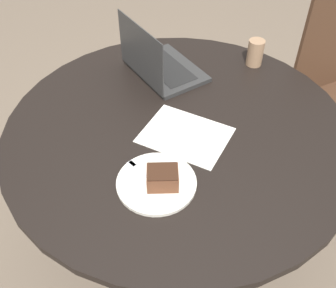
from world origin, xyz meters
TOP-DOWN VIEW (x-y plane):
  - ground_plane at (0.00, 0.00)m, footprint 12.00×12.00m
  - dining_table at (0.00, 0.00)m, footprint 1.25×1.25m
  - chair at (0.75, 0.54)m, footprint 0.58×0.58m
  - paper_document at (0.03, -0.05)m, footprint 0.36×0.32m
  - plate at (-0.05, -0.28)m, footprint 0.25×0.25m
  - cake_slice at (-0.03, -0.29)m, footprint 0.10×0.08m
  - fork at (-0.10, -0.25)m, footprint 0.14×0.13m
  - coffee_glass at (0.30, 0.42)m, footprint 0.07×0.07m
  - laptop at (-0.09, 0.32)m, footprint 0.39×0.40m

SIDE VIEW (x-z plane):
  - ground_plane at x=0.00m, z-range 0.00..0.00m
  - chair at x=0.75m, z-range 0.01..1.02m
  - dining_table at x=0.00m, z-range 0.23..0.97m
  - paper_document at x=0.03m, z-range 0.74..0.74m
  - plate at x=-0.05m, z-range 0.74..0.75m
  - fork at x=-0.10m, z-range 0.75..0.75m
  - cake_slice at x=-0.03m, z-range 0.75..0.81m
  - laptop at x=-0.09m, z-range 0.66..0.90m
  - coffee_glass at x=0.30m, z-range 0.74..0.85m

